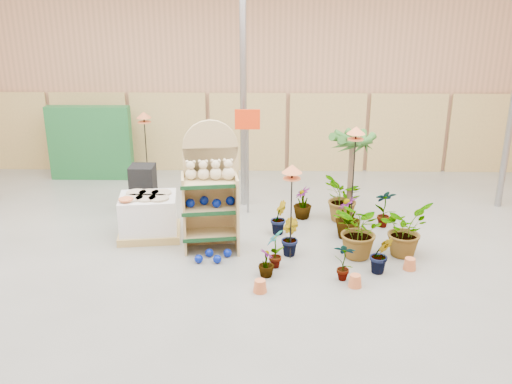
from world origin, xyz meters
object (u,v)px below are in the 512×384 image
bird_table_front (292,172)px  potted_plant_2 (361,231)px  pallet_stack (149,216)px  display_shelf (211,191)px

bird_table_front → potted_plant_2: bird_table_front is taller
potted_plant_2 → pallet_stack: bearing=167.8°
display_shelf → pallet_stack: display_shelf is taller
display_shelf → potted_plant_2: (2.62, -0.42, -0.55)m
pallet_stack → potted_plant_2: potted_plant_2 is taller
potted_plant_2 → display_shelf: bearing=170.9°
pallet_stack → bird_table_front: (2.64, -0.87, 1.17)m
bird_table_front → display_shelf: bearing=162.0°
potted_plant_2 → bird_table_front: bearing=-178.1°
pallet_stack → bird_table_front: bird_table_front is taller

